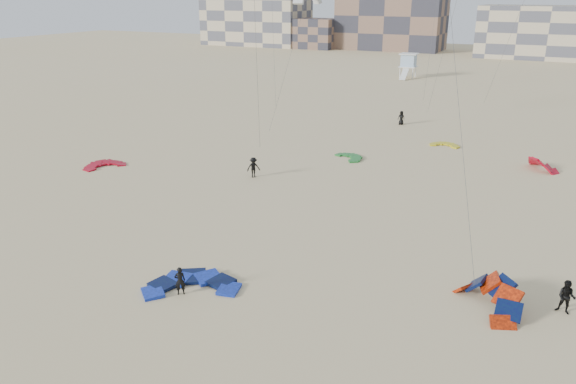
% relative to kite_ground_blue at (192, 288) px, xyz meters
% --- Properties ---
extents(ground, '(320.00, 320.00, 0.00)m').
position_rel_kite_ground_blue_xyz_m(ground, '(1.39, -0.41, 0.00)').
color(ground, '#CDB789').
rests_on(ground, ground).
extents(kite_ground_blue, '(6.55, 6.62, 0.85)m').
position_rel_kite_ground_blue_xyz_m(kite_ground_blue, '(0.00, 0.00, 0.00)').
color(kite_ground_blue, '#1535D2').
rests_on(kite_ground_blue, ground).
extents(kite_ground_orange, '(5.91, 5.91, 4.16)m').
position_rel_kite_ground_blue_xyz_m(kite_ground_orange, '(14.74, 5.05, 0.00)').
color(kite_ground_orange, '#F43407').
rests_on(kite_ground_orange, ground).
extents(kite_ground_red, '(4.85, 4.76, 1.04)m').
position_rel_kite_ground_blue_xyz_m(kite_ground_red, '(-20.34, 14.89, 0.00)').
color(kite_ground_red, '#C4000C').
rests_on(kite_ground_red, ground).
extents(kite_ground_green, '(4.16, 4.19, 0.57)m').
position_rel_kite_ground_blue_xyz_m(kite_ground_green, '(-1.07, 27.42, 0.00)').
color(kite_ground_green, '#1D782B').
rests_on(kite_ground_green, ground).
extents(kite_ground_red_far, '(4.54, 4.51, 3.15)m').
position_rel_kite_ground_blue_xyz_m(kite_ground_red_far, '(15.81, 31.75, 0.00)').
color(kite_ground_red_far, '#C4000C').
rests_on(kite_ground_red_far, ground).
extents(kite_ground_yellow, '(2.70, 2.86, 0.53)m').
position_rel_kite_ground_blue_xyz_m(kite_ground_yellow, '(6.25, 36.11, 0.00)').
color(kite_ground_yellow, yellow).
rests_on(kite_ground_yellow, ground).
extents(kitesurfer_main, '(0.69, 0.66, 1.59)m').
position_rel_kite_ground_blue_xyz_m(kitesurfer_main, '(-0.11, -0.83, 0.80)').
color(kitesurfer_main, black).
rests_on(kitesurfer_main, ground).
extents(kitesurfer_b, '(0.99, 0.84, 1.78)m').
position_rel_kite_ground_blue_xyz_m(kitesurfer_b, '(18.24, 6.15, 0.89)').
color(kitesurfer_b, black).
rests_on(kitesurfer_b, ground).
extents(kitesurfer_c, '(1.29, 1.26, 1.77)m').
position_rel_kite_ground_blue_xyz_m(kitesurfer_c, '(-6.47, 18.24, 0.89)').
color(kitesurfer_c, black).
rests_on(kitesurfer_c, ground).
extents(kitesurfer_e, '(0.82, 0.54, 1.66)m').
position_rel_kite_ground_blue_xyz_m(kitesurfer_e, '(-0.55, 43.85, 0.83)').
color(kitesurfer_e, black).
rests_on(kitesurfer_e, ground).
extents(lifeguard_tower_far, '(3.21, 6.04, 4.40)m').
position_rel_kite_ground_blue_xyz_m(lifeguard_tower_far, '(-10.11, 82.75, 2.18)').
color(lifeguard_tower_far, white).
rests_on(lifeguard_tower_far, ground).
extents(condo_west_a, '(30.00, 15.00, 14.00)m').
position_rel_kite_ground_blue_xyz_m(condo_west_a, '(-68.61, 129.59, 7.00)').
color(condo_west_a, '#C7B592').
rests_on(condo_west_a, ground).
extents(condo_west_b, '(28.00, 14.00, 18.00)m').
position_rel_kite_ground_blue_xyz_m(condo_west_b, '(-28.61, 133.59, 9.00)').
color(condo_west_b, '#7D5E4B').
rests_on(condo_west_b, ground).
extents(condo_mid, '(32.00, 16.00, 12.00)m').
position_rel_kite_ground_blue_xyz_m(condo_mid, '(11.39, 129.59, 6.00)').
color(condo_mid, '#C7B592').
rests_on(condo_mid, ground).
extents(condo_fill_left, '(12.00, 10.00, 8.00)m').
position_rel_kite_ground_blue_xyz_m(condo_fill_left, '(-48.61, 127.59, 4.00)').
color(condo_fill_left, '#7D5E4B').
rests_on(condo_fill_left, ground).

